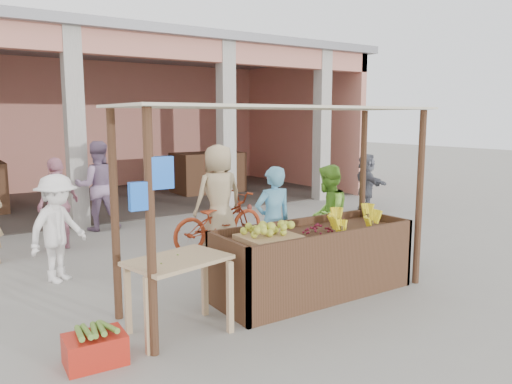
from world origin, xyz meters
TOP-DOWN VIEW (x-y plane):
  - ground at (0.00, 0.00)m, footprint 60.00×60.00m
  - market_building at (0.05, 8.93)m, footprint 14.40×6.40m
  - fruit_stall at (0.50, 0.00)m, footprint 2.60×0.95m
  - stall_awning at (-0.01, 0.06)m, footprint 4.09×1.35m
  - banana_heap at (1.11, -0.05)m, footprint 0.97×0.53m
  - melon_tray at (-0.19, 0.01)m, footprint 0.67×0.58m
  - berry_heap at (0.51, -0.05)m, footprint 0.43×0.36m
  - side_table at (-1.44, -0.14)m, footprint 1.13×0.88m
  - papaya_pile at (-1.44, -0.14)m, footprint 0.62×0.36m
  - red_crate at (-2.37, -0.32)m, footprint 0.56×0.41m
  - plantain_bundle at (-2.37, -0.32)m, footprint 0.43×0.30m
  - produce_sacks at (2.64, 5.36)m, footprint 1.03×0.77m
  - vendor_blue at (0.50, 0.90)m, footprint 0.67×0.51m
  - vendor_green at (1.49, 0.86)m, footprint 0.91×0.80m
  - motorcycle at (0.60, 2.65)m, footprint 0.88×1.98m
  - shopper_a at (-2.10, 2.33)m, footprint 1.15×1.00m
  - shopper_b at (-1.72, 4.07)m, footprint 1.11×1.03m
  - shopper_c at (0.65, 2.73)m, footprint 0.97×0.64m
  - shopper_d at (5.11, 3.56)m, footprint 1.02×1.49m
  - shopper_f at (-0.72, 5.23)m, footprint 1.04×0.73m

SIDE VIEW (x-z plane):
  - ground at x=0.00m, z-range 0.00..0.00m
  - red_crate at x=-2.37m, z-range 0.00..0.28m
  - produce_sacks at x=2.64m, z-range 0.00..0.63m
  - plantain_bundle at x=-2.37m, z-range 0.28..0.37m
  - fruit_stall at x=0.50m, z-range 0.00..0.80m
  - motorcycle at x=0.60m, z-range 0.00..1.00m
  - side_table at x=-1.44m, z-range 0.27..1.08m
  - shopper_d at x=5.11m, z-range 0.00..1.49m
  - shopper_a at x=-2.10m, z-range 0.00..1.61m
  - vendor_green at x=1.49m, z-range 0.00..1.63m
  - vendor_blue at x=0.50m, z-range 0.00..1.68m
  - shopper_b at x=-1.72m, z-range 0.00..1.70m
  - berry_heap at x=0.51m, z-range 0.80..0.94m
  - melon_tray at x=-0.19m, z-range 0.79..0.98m
  - banana_heap at x=1.11m, z-range 0.80..0.98m
  - papaya_pile at x=-1.44m, z-range 0.81..0.99m
  - shopper_f at x=-0.72m, z-range 0.00..1.96m
  - shopper_c at x=0.65m, z-range 0.00..1.99m
  - stall_awning at x=-0.01m, z-range 0.78..3.17m
  - market_building at x=0.05m, z-range 0.60..4.80m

